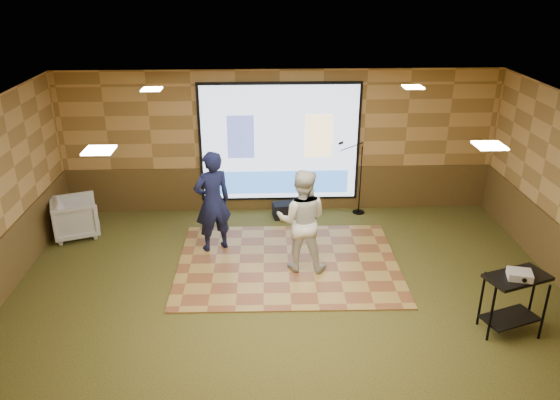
{
  "coord_description": "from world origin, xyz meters",
  "views": [
    {
      "loc": [
        -0.42,
        -7.35,
        4.84
      ],
      "look_at": [
        -0.09,
        0.92,
        1.3
      ],
      "focal_mm": 35.0,
      "sensor_mm": 36.0,
      "label": 1
    }
  ],
  "objects_px": {
    "player_left": "(213,202)",
    "duffel_bag": "(285,210)",
    "dance_floor": "(288,263)",
    "projector": "(520,275)",
    "mic_stand": "(357,191)",
    "player_right": "(302,220)",
    "projector_screen": "(280,144)",
    "av_table": "(514,293)",
    "banquet_chair": "(76,217)"
  },
  "relations": [
    {
      "from": "mic_stand",
      "to": "av_table",
      "type": "bearing_deg",
      "value": -65.22
    },
    {
      "from": "av_table",
      "to": "player_right",
      "type": "bearing_deg",
      "value": 146.25
    },
    {
      "from": "player_left",
      "to": "av_table",
      "type": "height_order",
      "value": "player_left"
    },
    {
      "from": "player_right",
      "to": "mic_stand",
      "type": "bearing_deg",
      "value": -111.0
    },
    {
      "from": "projector",
      "to": "mic_stand",
      "type": "bearing_deg",
      "value": 124.49
    },
    {
      "from": "player_right",
      "to": "projector_screen",
      "type": "bearing_deg",
      "value": -74.48
    },
    {
      "from": "dance_floor",
      "to": "player_right",
      "type": "height_order",
      "value": "player_right"
    },
    {
      "from": "player_right",
      "to": "av_table",
      "type": "height_order",
      "value": "player_right"
    },
    {
      "from": "av_table",
      "to": "duffel_bag",
      "type": "distance_m",
      "value": 5.06
    },
    {
      "from": "player_right",
      "to": "banquet_chair",
      "type": "xyz_separation_m",
      "value": [
        -4.27,
        1.47,
        -0.55
      ]
    },
    {
      "from": "av_table",
      "to": "banquet_chair",
      "type": "bearing_deg",
      "value": 154.68
    },
    {
      "from": "projector",
      "to": "duffel_bag",
      "type": "distance_m",
      "value": 5.15
    },
    {
      "from": "player_right",
      "to": "av_table",
      "type": "bearing_deg",
      "value": 155.61
    },
    {
      "from": "projector_screen",
      "to": "player_right",
      "type": "xyz_separation_m",
      "value": [
        0.27,
        -2.53,
        -0.55
      ]
    },
    {
      "from": "player_left",
      "to": "duffel_bag",
      "type": "height_order",
      "value": "player_left"
    },
    {
      "from": "dance_floor",
      "to": "av_table",
      "type": "relative_size",
      "value": 4.17
    },
    {
      "from": "mic_stand",
      "to": "duffel_bag",
      "type": "distance_m",
      "value": 1.57
    },
    {
      "from": "projector_screen",
      "to": "player_left",
      "type": "bearing_deg",
      "value": -125.9
    },
    {
      "from": "banquet_chair",
      "to": "duffel_bag",
      "type": "distance_m",
      "value": 4.16
    },
    {
      "from": "dance_floor",
      "to": "banquet_chair",
      "type": "bearing_deg",
      "value": 162.23
    },
    {
      "from": "player_left",
      "to": "projector",
      "type": "distance_m",
      "value": 5.16
    },
    {
      "from": "projector_screen",
      "to": "dance_floor",
      "type": "relative_size",
      "value": 0.86
    },
    {
      "from": "projector_screen",
      "to": "duffel_bag",
      "type": "distance_m",
      "value": 1.38
    },
    {
      "from": "dance_floor",
      "to": "player_left",
      "type": "height_order",
      "value": "player_left"
    },
    {
      "from": "projector_screen",
      "to": "player_right",
      "type": "distance_m",
      "value": 2.6
    },
    {
      "from": "dance_floor",
      "to": "banquet_chair",
      "type": "xyz_separation_m",
      "value": [
        -4.05,
        1.3,
        0.37
      ]
    },
    {
      "from": "duffel_bag",
      "to": "dance_floor",
      "type": "bearing_deg",
      "value": -91.31
    },
    {
      "from": "mic_stand",
      "to": "banquet_chair",
      "type": "height_order",
      "value": "mic_stand"
    },
    {
      "from": "projector_screen",
      "to": "mic_stand",
      "type": "relative_size",
      "value": 2.08
    },
    {
      "from": "av_table",
      "to": "dance_floor",
      "type": "bearing_deg",
      "value": 145.97
    },
    {
      "from": "dance_floor",
      "to": "player_right",
      "type": "xyz_separation_m",
      "value": [
        0.22,
        -0.17,
        0.91
      ]
    },
    {
      "from": "mic_stand",
      "to": "dance_floor",
      "type": "bearing_deg",
      "value": -121.03
    },
    {
      "from": "banquet_chair",
      "to": "av_table",
      "type": "bearing_deg",
      "value": -135.36
    },
    {
      "from": "projector_screen",
      "to": "dance_floor",
      "type": "height_order",
      "value": "projector_screen"
    },
    {
      "from": "av_table",
      "to": "projector",
      "type": "relative_size",
      "value": 2.94
    },
    {
      "from": "player_right",
      "to": "av_table",
      "type": "relative_size",
      "value": 1.94
    },
    {
      "from": "dance_floor",
      "to": "mic_stand",
      "type": "relative_size",
      "value": 2.42
    },
    {
      "from": "projector",
      "to": "banquet_chair",
      "type": "relative_size",
      "value": 0.38
    },
    {
      "from": "projector_screen",
      "to": "projector",
      "type": "xyz_separation_m",
      "value": [
        3.1,
        -4.49,
        -0.5
      ]
    },
    {
      "from": "player_left",
      "to": "av_table",
      "type": "bearing_deg",
      "value": 122.62
    },
    {
      "from": "projector",
      "to": "mic_stand",
      "type": "distance_m",
      "value": 4.54
    },
    {
      "from": "player_right",
      "to": "mic_stand",
      "type": "distance_m",
      "value": 2.71
    },
    {
      "from": "av_table",
      "to": "duffel_bag",
      "type": "bearing_deg",
      "value": 126.75
    },
    {
      "from": "player_right",
      "to": "projector",
      "type": "xyz_separation_m",
      "value": [
        2.83,
        -1.96,
        0.05
      ]
    },
    {
      "from": "projector_screen",
      "to": "av_table",
      "type": "xyz_separation_m",
      "value": [
        3.11,
        -4.43,
        -0.83
      ]
    },
    {
      "from": "player_right",
      "to": "duffel_bag",
      "type": "xyz_separation_m",
      "value": [
        -0.17,
        2.14,
        -0.77
      ]
    },
    {
      "from": "projector",
      "to": "projector_screen",
      "type": "bearing_deg",
      "value": 140.03
    },
    {
      "from": "projector",
      "to": "player_right",
      "type": "bearing_deg",
      "value": 160.65
    },
    {
      "from": "projector",
      "to": "mic_stand",
      "type": "height_order",
      "value": "mic_stand"
    },
    {
      "from": "player_left",
      "to": "projector",
      "type": "xyz_separation_m",
      "value": [
        4.38,
        -2.73,
        0.01
      ]
    }
  ]
}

